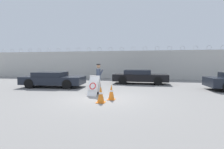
# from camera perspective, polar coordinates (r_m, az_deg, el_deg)

# --- Properties ---
(ground_plane) EXTENTS (90.00, 90.00, 0.00)m
(ground_plane) POSITION_cam_1_polar(r_m,az_deg,el_deg) (9.11, -2.85, -7.68)
(ground_plane) COLOR gray
(perimeter_wall) EXTENTS (36.00, 0.30, 3.60)m
(perimeter_wall) POSITION_cam_1_polar(r_m,az_deg,el_deg) (19.92, 5.03, 3.20)
(perimeter_wall) COLOR beige
(perimeter_wall) RESTS_ON ground_plane
(barricade_sign) EXTENTS (0.72, 0.95, 1.12)m
(barricade_sign) POSITION_cam_1_polar(r_m,az_deg,el_deg) (9.77, -5.76, -3.62)
(barricade_sign) COLOR white
(barricade_sign) RESTS_ON ground_plane
(security_guard) EXTENTS (0.37, 0.66, 1.75)m
(security_guard) POSITION_cam_1_polar(r_m,az_deg,el_deg) (10.21, -4.40, -0.88)
(security_guard) COLOR black
(security_guard) RESTS_ON ground_plane
(traffic_cone_near) EXTENTS (0.36, 0.36, 0.77)m
(traffic_cone_near) POSITION_cam_1_polar(r_m,az_deg,el_deg) (8.63, -0.21, -5.76)
(traffic_cone_near) COLOR orange
(traffic_cone_near) RESTS_ON ground_plane
(traffic_cone_mid) EXTENTS (0.39, 0.39, 0.77)m
(traffic_cone_mid) POSITION_cam_1_polar(r_m,az_deg,el_deg) (8.02, -3.70, -6.51)
(traffic_cone_mid) COLOR orange
(traffic_cone_mid) RESTS_ON ground_plane
(parked_car_front_coupe) EXTENTS (4.63, 2.21, 1.13)m
(parked_car_front_coupe) POSITION_cam_1_polar(r_m,az_deg,el_deg) (13.74, -18.74, -1.45)
(parked_car_front_coupe) COLOR black
(parked_car_front_coupe) RESTS_ON ground_plane
(parked_car_rear_sedan) EXTENTS (4.61, 1.91, 1.20)m
(parked_car_rear_sedan) POSITION_cam_1_polar(r_m,az_deg,el_deg) (15.28, 9.04, -0.65)
(parked_car_rear_sedan) COLOR black
(parked_car_rear_sedan) RESTS_ON ground_plane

